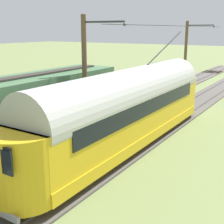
% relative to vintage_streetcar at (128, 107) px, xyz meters
% --- Properties ---
extents(ground_plane, '(220.00, 220.00, 0.00)m').
position_rel_vintage_streetcar_xyz_m(ground_plane, '(2.18, -2.70, -2.26)').
color(ground_plane, olive).
extents(track_streetcar_siding, '(2.80, 80.00, 0.18)m').
position_rel_vintage_streetcar_xyz_m(track_streetcar_siding, '(-0.00, -3.01, -2.21)').
color(track_streetcar_siding, '#56514C').
rests_on(track_streetcar_siding, ground).
extents(track_adjacent_siding, '(2.80, 80.00, 0.18)m').
position_rel_vintage_streetcar_xyz_m(track_adjacent_siding, '(4.35, -3.01, -2.21)').
color(track_adjacent_siding, '#56514C').
rests_on(track_adjacent_siding, ground).
extents(vintage_streetcar, '(2.65, 17.29, 6.01)m').
position_rel_vintage_streetcar_xyz_m(vintage_streetcar, '(0.00, 0.00, 0.00)').
color(vintage_streetcar, gold).
rests_on(vintage_streetcar, ground).
extents(coach_adjacent, '(2.96, 14.21, 3.85)m').
position_rel_vintage_streetcar_xyz_m(coach_adjacent, '(4.35, 3.86, -0.10)').
color(coach_adjacent, '#477047').
rests_on(coach_adjacent, ground).
extents(catenary_pole_foreground, '(2.75, 0.28, 7.09)m').
position_rel_vintage_streetcar_xyz_m(catenary_pole_foreground, '(2.46, -15.88, 1.44)').
color(catenary_pole_foreground, brown).
rests_on(catenary_pole_foreground, ground).
extents(catenary_pole_mid_near, '(2.75, 0.28, 7.09)m').
position_rel_vintage_streetcar_xyz_m(catenary_pole_mid_near, '(2.46, 0.44, 1.44)').
color(catenary_pole_mid_near, brown).
rests_on(catenary_pole_mid_near, ground).
extents(overhead_wire_run, '(2.55, 20.32, 0.18)m').
position_rel_vintage_streetcar_xyz_m(overhead_wire_run, '(0.09, -8.32, 4.29)').
color(overhead_wire_run, black).
rests_on(overhead_wire_run, ground).
extents(track_end_bumper, '(1.80, 0.60, 0.80)m').
position_rel_vintage_streetcar_xyz_m(track_end_bumper, '(4.35, -13.12, -1.86)').
color(track_end_bumper, '#B2A519').
rests_on(track_end_bumper, ground).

